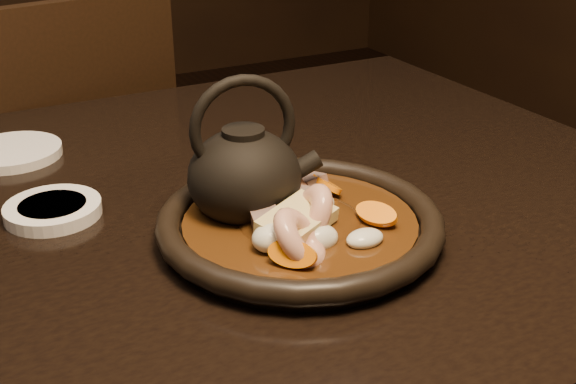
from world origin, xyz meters
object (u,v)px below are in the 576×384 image
plate (300,224)px  teapot (245,172)px  table (38,298)px  chair (59,203)px

plate → teapot: teapot is taller
table → chair: chair is taller
chair → teapot: teapot is taller
plate → teapot: (-0.04, 0.06, 0.05)m
plate → chair: bearing=100.1°
teapot → table: bearing=169.8°
chair → teapot: 0.77m
chair → teapot: size_ratio=5.33×
table → chair: 0.65m
table → plate: size_ratio=5.10×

